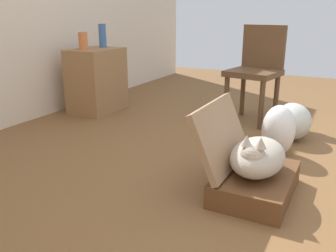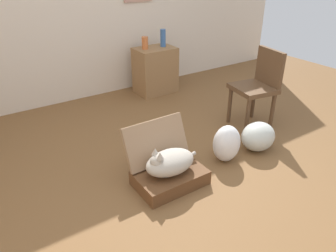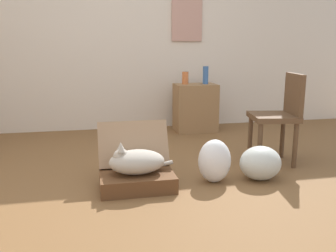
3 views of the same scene
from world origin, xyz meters
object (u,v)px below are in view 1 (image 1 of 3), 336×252
(suitcase_base, at_px, (256,183))
(vase_tall, at_px, (83,41))
(side_table, at_px, (97,80))
(plastic_bag_white, at_px, (278,130))
(plastic_bag_clear, at_px, (292,121))
(cat, at_px, (257,157))
(chair, at_px, (256,69))
(vase_short, at_px, (102,36))

(suitcase_base, xyz_separation_m, vase_tall, (0.88, 1.89, 0.64))
(side_table, height_order, vase_tall, vase_tall)
(plastic_bag_white, height_order, plastic_bag_clear, plastic_bag_white)
(cat, xyz_separation_m, plastic_bag_clear, (1.04, -0.01, -0.08))
(cat, relative_size, chair, 0.60)
(plastic_bag_clear, bearing_deg, vase_short, 86.54)
(plastic_bag_clear, bearing_deg, chair, 46.73)
(cat, distance_m, side_table, 2.13)
(suitcase_base, distance_m, vase_tall, 2.18)
(side_table, bearing_deg, vase_short, 1.66)
(cat, xyz_separation_m, vase_short, (1.15, 1.87, 0.51))
(chair, bearing_deg, suitcase_base, -64.91)
(cat, relative_size, vase_tall, 3.18)
(suitcase_base, bearing_deg, plastic_bag_clear, -0.71)
(cat, relative_size, plastic_bag_white, 1.43)
(suitcase_base, height_order, cat, cat)
(cat, distance_m, plastic_bag_white, 0.65)
(plastic_bag_clear, bearing_deg, side_table, 90.60)
(plastic_bag_clear, height_order, vase_short, vase_short)
(plastic_bag_white, distance_m, vase_short, 2.00)
(suitcase_base, xyz_separation_m, vase_short, (1.14, 1.87, 0.67))
(plastic_bag_clear, bearing_deg, cat, 179.28)
(cat, xyz_separation_m, plastic_bag_white, (0.65, 0.02, -0.05))
(vase_tall, bearing_deg, chair, -70.77)
(plastic_bag_white, bearing_deg, vase_tall, 82.70)
(suitcase_base, relative_size, plastic_bag_white, 1.61)
(plastic_bag_clear, relative_size, chair, 0.41)
(vase_tall, relative_size, chair, 0.19)
(cat, height_order, vase_tall, vase_tall)
(plastic_bag_white, distance_m, vase_tall, 1.96)
(plastic_bag_white, bearing_deg, vase_short, 74.67)
(plastic_bag_clear, xyz_separation_m, side_table, (-0.02, 1.88, 0.17))
(plastic_bag_clear, distance_m, vase_tall, 1.99)
(suitcase_base, distance_m, plastic_bag_clear, 1.03)
(cat, bearing_deg, vase_short, 58.29)
(plastic_bag_clear, distance_m, chair, 0.64)
(suitcase_base, distance_m, side_table, 2.14)
(plastic_bag_white, bearing_deg, side_table, 78.56)
(vase_tall, bearing_deg, plastic_bag_white, -97.30)
(plastic_bag_white, height_order, chair, chair)
(plastic_bag_clear, height_order, side_table, side_table)
(plastic_bag_white, distance_m, plastic_bag_clear, 0.40)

